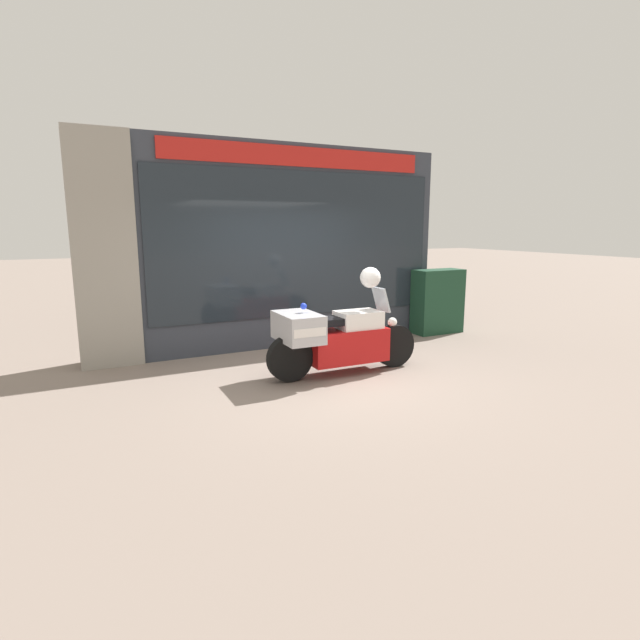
% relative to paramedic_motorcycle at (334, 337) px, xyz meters
% --- Properties ---
extents(ground_plane, '(60.00, 60.00, 0.00)m').
position_rel_paramedic_motorcycle_xyz_m(ground_plane, '(-0.06, 0.05, -0.55)').
color(ground_plane, gray).
extents(shop_building, '(6.29, 0.55, 3.44)m').
position_rel_paramedic_motorcycle_xyz_m(shop_building, '(-0.47, 2.04, 1.18)').
color(shop_building, '#333842').
rests_on(shop_building, ground).
extents(window_display, '(4.95, 0.30, 1.81)m').
position_rel_paramedic_motorcycle_xyz_m(window_display, '(0.31, 2.07, -0.11)').
color(window_display, slate).
rests_on(window_display, ground).
extents(paramedic_motorcycle, '(2.32, 0.81, 1.21)m').
position_rel_paramedic_motorcycle_xyz_m(paramedic_motorcycle, '(0.00, 0.00, 0.00)').
color(paramedic_motorcycle, black).
rests_on(paramedic_motorcycle, ground).
extents(utility_cabinet, '(0.99, 0.45, 1.25)m').
position_rel_paramedic_motorcycle_xyz_m(utility_cabinet, '(3.17, 1.58, 0.08)').
color(utility_cabinet, '#193D28').
rests_on(utility_cabinet, ground).
extents(white_helmet, '(0.30, 0.30, 0.30)m').
position_rel_paramedic_motorcycle_xyz_m(white_helmet, '(0.57, -0.01, 0.82)').
color(white_helmet, white).
rests_on(white_helmet, paramedic_motorcycle).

